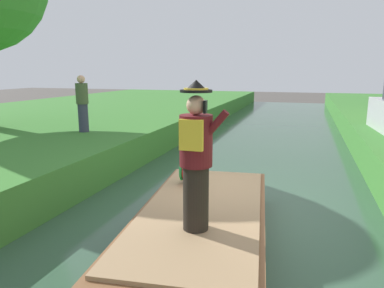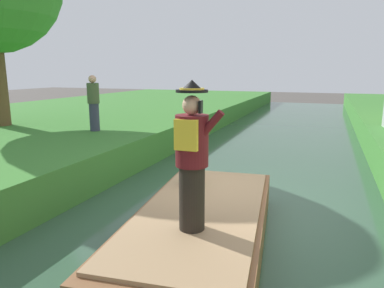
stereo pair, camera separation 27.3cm
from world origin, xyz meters
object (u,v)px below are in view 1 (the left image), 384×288
Objects in this scene: boat at (202,228)px; parrot_plush at (189,170)px; person_bystander at (82,103)px; person_pirate at (196,157)px.

boat is 7.68× the size of parrot_plush.
person_bystander is at bearing 144.67° from parrot_plush.
boat is 1.27m from parrot_plush.
boat is at bearing -40.19° from person_bystander.
person_pirate is at bearing -44.01° from person_bystander.
parrot_plush reaches higher than boat.
parrot_plush is at bearing -35.33° from person_bystander.
person_bystander is (-4.81, 4.65, 0.11)m from person_pirate.
person_bystander is (-4.16, 2.95, 0.79)m from parrot_plush.
person_bystander reaches higher than boat.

